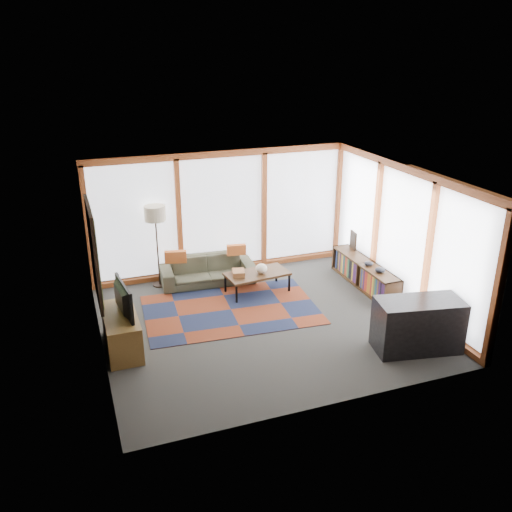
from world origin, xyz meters
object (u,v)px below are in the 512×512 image
object	(u,v)px
bookshelf	(365,274)
television	(118,299)
coffee_table	(257,282)
bar_counter	(418,325)
sofa	(208,270)
floor_lamp	(157,247)
tv_console	(122,332)

from	to	relation	value
bookshelf	television	size ratio (longest dim) A/B	2.28
coffee_table	bar_counter	size ratio (longest dim) A/B	0.91
bookshelf	television	xyz separation A→B (m)	(-4.87, -0.77, 0.62)
sofa	bookshelf	bearing A→B (deg)	-18.91
bookshelf	bar_counter	world-z (taller)	bar_counter
floor_lamp	tv_console	world-z (taller)	floor_lamp
bar_counter	bookshelf	bearing A→B (deg)	90.06
coffee_table	tv_console	distance (m)	3.03
sofa	bookshelf	distance (m)	3.17
tv_console	bar_counter	size ratio (longest dim) A/B	0.91
floor_lamp	bookshelf	bearing A→B (deg)	-20.67
floor_lamp	television	bearing A→B (deg)	-114.33
tv_console	bar_counter	world-z (taller)	bar_counter
sofa	floor_lamp	xyz separation A→B (m)	(-0.95, 0.22, 0.56)
floor_lamp	bar_counter	distance (m)	5.15
floor_lamp	bar_counter	size ratio (longest dim) A/B	1.24
television	sofa	bearing A→B (deg)	-51.15
sofa	bookshelf	world-z (taller)	sofa
bookshelf	tv_console	world-z (taller)	tv_console
sofa	coffee_table	world-z (taller)	sofa
tv_console	television	distance (m)	0.57
floor_lamp	bar_counter	bearing A→B (deg)	-48.31
sofa	television	distance (m)	2.87
bookshelf	tv_console	distance (m)	4.94
tv_console	bar_counter	bearing A→B (deg)	-19.83
bar_counter	television	bearing A→B (deg)	170.83
floor_lamp	coffee_table	size ratio (longest dim) A/B	1.37
tv_console	television	size ratio (longest dim) A/B	1.34
floor_lamp	coffee_table	world-z (taller)	floor_lamp
coffee_table	tv_console	size ratio (longest dim) A/B	0.99
sofa	coffee_table	xyz separation A→B (m)	(0.80, -0.76, -0.07)
bookshelf	tv_console	size ratio (longest dim) A/B	1.70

